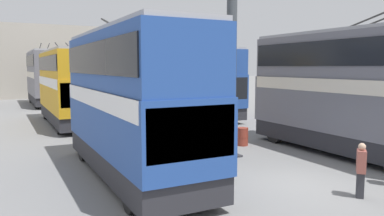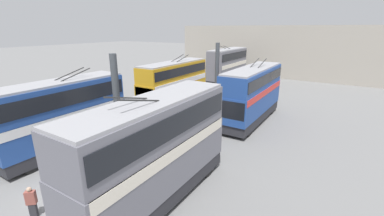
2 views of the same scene
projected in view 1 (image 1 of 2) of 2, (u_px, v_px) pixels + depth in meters
The scene contains 13 objects.
ground_plane at pixel (302, 184), 12.02m from camera, with size 240.00×240.00×0.00m, color slate.
depot_back_wall at pixel (76, 62), 46.11m from camera, with size 0.50×36.00×8.76m.
support_column_near at pixel (231, 77), 15.36m from camera, with size 0.76×0.76×6.92m.
support_column_far at pixel (129, 72), 27.36m from camera, with size 0.76×0.76×6.92m.
bus_left_near at pixel (347, 85), 15.79m from camera, with size 9.42×2.54×5.89m.
bus_left_far at pixel (197, 79), 27.76m from camera, with size 9.65×2.54×5.61m.
bus_right_near at pixel (131, 95), 12.59m from camera, with size 9.08×2.54×5.58m.
bus_right_mid at pixel (68, 82), 24.16m from camera, with size 9.82×2.54×5.44m.
bus_right_far at pixel (44, 74), 36.63m from camera, with size 9.54×2.54×5.92m.
person_by_right_row at pixel (170, 141), 14.49m from camera, with size 0.48×0.45×1.69m.
person_aisle_midway at pixel (138, 113), 23.51m from camera, with size 0.40×0.48×1.62m.
person_aisle_foreground at pixel (361, 169), 10.68m from camera, with size 0.46×0.47×1.59m.
oil_drum at pixel (242, 137), 17.84m from camera, with size 0.57×0.57×0.86m.
Camera 1 is at (-8.76, 8.49, 3.74)m, focal length 35.00 mm.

